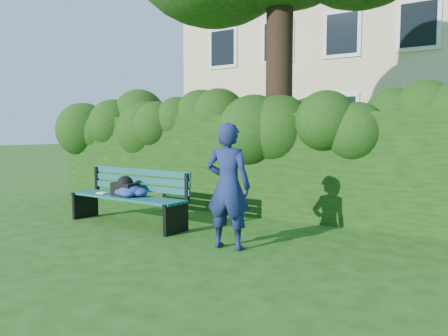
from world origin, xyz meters
The scene contains 5 objects.
ground centered at (0.00, 0.00, 0.00)m, with size 80.00×80.00×0.00m, color #1C4B0F.
apartment_building centered at (0.00, 13.99, 6.00)m, with size 16.00×8.08×12.00m.
hedge centered at (0.00, 2.20, 0.90)m, with size 10.00×1.00×1.80m.
park_bench centered at (-1.50, 0.11, 0.50)m, with size 2.22×0.66×0.89m.
man_reading centered at (0.61, -0.27, 0.81)m, with size 0.59×0.39×1.62m, color navy.
Camera 1 is at (3.53, -4.96, 1.51)m, focal length 35.00 mm.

